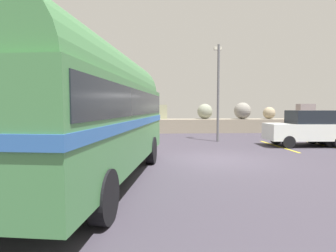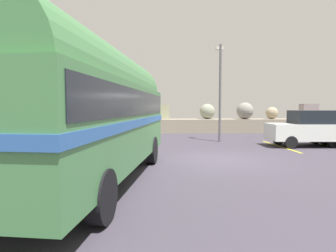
% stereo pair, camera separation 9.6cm
% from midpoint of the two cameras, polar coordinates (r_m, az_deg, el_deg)
% --- Properties ---
extents(ground, '(32.00, 26.00, 0.02)m').
position_cam_midpoint_polar(ground, '(10.91, 9.69, -6.88)').
color(ground, '#39343F').
extents(breakwater, '(31.36, 2.09, 2.44)m').
position_cam_midpoint_polar(breakwater, '(22.38, 2.02, 0.59)').
color(breakwater, gray).
rests_on(breakwater, ground).
extents(vintage_coach, '(3.72, 8.85, 3.70)m').
position_cam_midpoint_polar(vintage_coach, '(7.60, -15.23, 3.88)').
color(vintage_coach, black).
rests_on(vintage_coach, ground).
extents(parked_car_nearest, '(4.17, 1.88, 1.86)m').
position_cam_midpoint_polar(parked_car_nearest, '(16.08, 26.68, -0.35)').
color(parked_car_nearest, black).
rests_on(parked_car_nearest, ground).
extents(lamp_post, '(0.44, 0.81, 5.67)m').
position_cam_midpoint_polar(lamp_post, '(16.69, 10.09, 7.91)').
color(lamp_post, '#5B5B60').
rests_on(lamp_post, ground).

